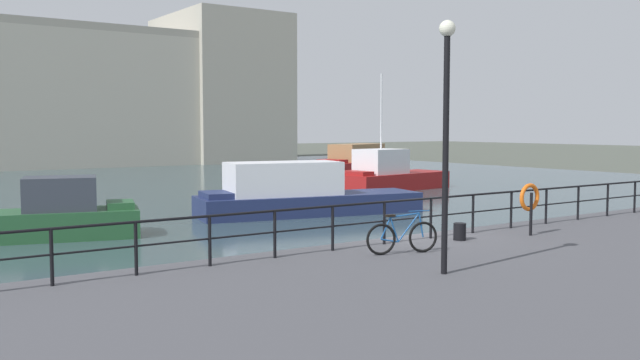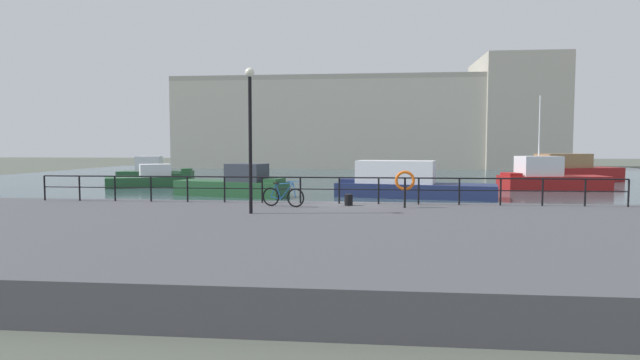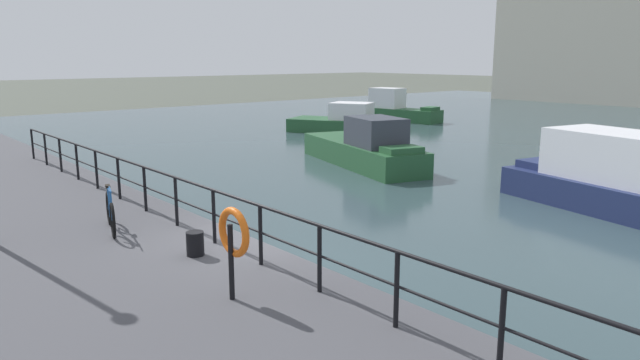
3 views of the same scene
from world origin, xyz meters
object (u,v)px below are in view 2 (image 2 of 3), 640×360
at_px(harbor_building, 396,124).
at_px(moored_small_launch, 548,178).
at_px(moored_white_yacht, 235,185).
at_px(parked_bicycle, 283,196).
at_px(moored_blue_motorboat, 148,179).
at_px(moored_green_narrowboat, 154,172).
at_px(quay_lamp_post, 250,122).
at_px(moored_harbor_tender, 568,171).
at_px(mooring_bollard, 349,200).
at_px(life_ring_stand, 405,182).
at_px(moored_red_daysailer, 406,183).

bearing_deg(harbor_building, moored_small_launch, -76.31).
bearing_deg(moored_white_yacht, parked_bicycle, -50.98).
relative_size(harbor_building, parked_bicycle, 32.27).
distance_m(harbor_building, moored_blue_motorboat, 44.44).
bearing_deg(moored_small_launch, moored_green_narrowboat, -19.86).
bearing_deg(harbor_building, parked_bicycle, -96.92).
relative_size(moored_blue_motorboat, moored_green_narrowboat, 0.89).
bearing_deg(harbor_building, moored_blue_motorboat, -118.90).
bearing_deg(moored_blue_motorboat, parked_bicycle, -82.02).
bearing_deg(moored_blue_motorboat, harbor_building, 32.77).
relative_size(moored_small_launch, moored_blue_motorboat, 1.26).
bearing_deg(quay_lamp_post, moored_harbor_tender, 54.47).
bearing_deg(mooring_bollard, quay_lamp_post, -140.31).
bearing_deg(quay_lamp_post, life_ring_stand, 22.28).
distance_m(moored_blue_motorboat, moored_green_narrowboat, 7.70).
relative_size(parked_bicycle, mooring_bollard, 3.90).
height_order(life_ring_stand, quay_lamp_post, quay_lamp_post).
bearing_deg(life_ring_stand, moored_harbor_tender, 59.90).
xyz_separation_m(harbor_building, moored_red_daysailer, (-1.46, -44.97, -5.75)).
bearing_deg(moored_blue_motorboat, moored_red_daysailer, -46.27).
relative_size(harbor_building, moored_red_daysailer, 5.49).
bearing_deg(moored_small_launch, moored_red_daysailer, 23.65).
height_order(harbor_building, life_ring_stand, harbor_building).
xyz_separation_m(moored_white_yacht, life_ring_stand, (9.90, -12.41, 1.12)).
relative_size(parked_bicycle, life_ring_stand, 1.23).
xyz_separation_m(moored_red_daysailer, quay_lamp_post, (-6.32, -15.06, 3.12)).
height_order(moored_red_daysailer, quay_lamp_post, quay_lamp_post).
height_order(moored_white_yacht, quay_lamp_post, quay_lamp_post).
height_order(moored_harbor_tender, quay_lamp_post, quay_lamp_post).
bearing_deg(parked_bicycle, moored_harbor_tender, 69.96).
height_order(moored_red_daysailer, mooring_bollard, moored_red_daysailer).
distance_m(moored_green_narrowboat, moored_white_yacht, 18.26).
distance_m(moored_blue_motorboat, moored_white_yacht, 11.29).
bearing_deg(moored_green_narrowboat, moored_white_yacht, -60.69).
xyz_separation_m(moored_small_launch, moored_blue_motorboat, (-30.61, -0.24, -0.25)).
bearing_deg(life_ring_stand, moored_white_yacht, 128.57).
bearing_deg(moored_small_launch, quay_lamp_post, 43.75).
distance_m(moored_red_daysailer, moored_white_yacht, 10.87).
distance_m(moored_small_launch, moored_white_yacht, 22.79).
relative_size(life_ring_stand, quay_lamp_post, 0.28).
height_order(moored_small_launch, mooring_bollard, moored_small_launch).
bearing_deg(moored_harbor_tender, life_ring_stand, 39.30).
bearing_deg(moored_red_daysailer, moored_green_narrowboat, -19.42).
distance_m(moored_harbor_tender, parked_bicycle, 35.19).
height_order(harbor_building, moored_green_narrowboat, harbor_building).
xyz_separation_m(moored_harbor_tender, quay_lamp_post, (-21.69, -30.37, 3.01)).
distance_m(harbor_building, moored_white_yacht, 47.43).
bearing_deg(moored_green_narrowboat, parked_bicycle, -67.74).
xyz_separation_m(parked_bicycle, mooring_bollard, (2.48, 0.59, -0.17)).
distance_m(harbor_building, moored_red_daysailer, 45.36).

